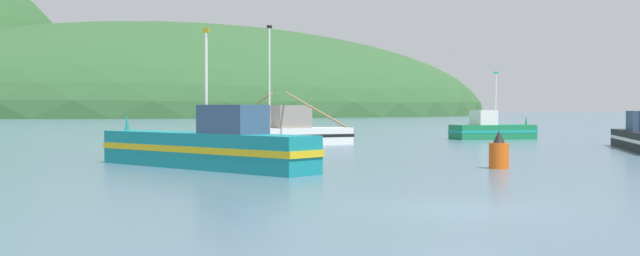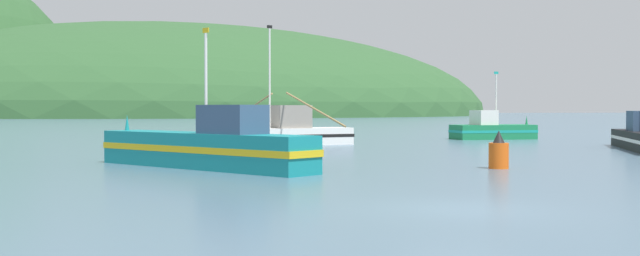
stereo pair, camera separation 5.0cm
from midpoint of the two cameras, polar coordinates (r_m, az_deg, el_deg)
ground_plane at (r=19.23m, az=10.19°, el=-5.86°), size 600.00×600.00×0.00m
hill_far_center at (r=254.59m, az=-11.34°, el=0.93°), size 209.18×167.35×57.18m
fishing_boat_white at (r=50.72m, az=-2.82°, el=-0.34°), size 10.09×17.84×7.74m
fishing_boat_teal at (r=31.77m, az=-8.28°, el=-1.36°), size 7.85×10.54×5.66m
fishing_boat_green at (r=61.88m, az=12.45°, el=-0.13°), size 6.35×2.68×5.24m
channel_buoy at (r=32.17m, az=12.95°, el=-1.78°), size 0.80×0.80×1.53m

